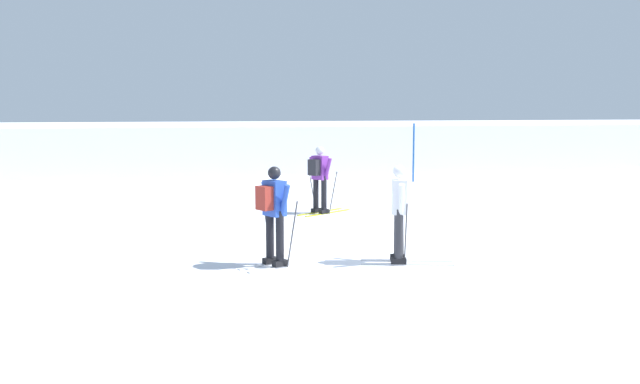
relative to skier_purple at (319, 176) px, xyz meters
The scene contains 6 objects.
ground_plane 5.04m from the skier_purple, 86.22° to the right, with size 120.00×120.00×0.00m, color white.
far_snow_ridge 14.43m from the skier_purple, 88.70° to the left, with size 80.00×9.63×1.90m, color white.
skier_purple is the anchor object (origin of this frame).
skier_blue 5.74m from the skier_purple, 109.03° to the right, with size 1.58×1.11×1.71m.
skier_white 5.63m from the skier_purple, 87.04° to the right, with size 1.64×0.98×1.71m.
trail_marker_pole 8.04m from the skier_purple, 53.81° to the left, with size 0.06×0.06×2.10m, color #1E56AD.
Camera 1 is at (-3.66, -11.79, 2.72)m, focal length 38.16 mm.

